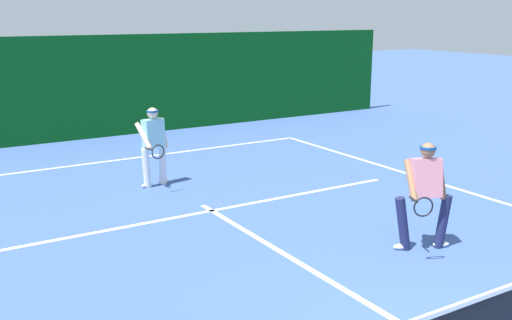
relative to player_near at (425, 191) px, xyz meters
name	(u,v)px	position (x,y,z in m)	size (l,w,h in m)	color
court_line_baseline_far	(125,159)	(-1.91, 7.90, -0.91)	(9.86, 0.10, 0.01)	white
court_line_service	(212,211)	(-1.91, 3.26, -0.91)	(8.04, 0.10, 0.01)	white
court_line_centre	(303,265)	(-1.91, 0.43, -0.91)	(0.10, 6.40, 0.01)	white
player_near	(425,191)	(0.00, 0.00, 0.00)	(1.07, 0.82, 1.65)	#1E234C
player_far	(154,143)	(-2.16, 5.33, -0.01)	(0.68, 0.89, 1.64)	silver
back_fence_windscreen	(87,88)	(-1.91, 10.86, 0.54)	(21.13, 0.12, 2.90)	#074314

